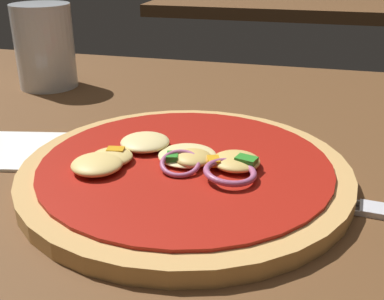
% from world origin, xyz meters
% --- Properties ---
extents(dining_table, '(1.11, 0.90, 0.04)m').
position_xyz_m(dining_table, '(0.00, 0.00, 0.02)').
color(dining_table, brown).
rests_on(dining_table, ground).
extents(pizza, '(0.29, 0.29, 0.03)m').
position_xyz_m(pizza, '(-0.00, 0.02, 0.05)').
color(pizza, tan).
rests_on(pizza, dining_table).
extents(beer_glass, '(0.08, 0.08, 0.12)m').
position_xyz_m(beer_glass, '(-0.27, 0.25, 0.09)').
color(beer_glass, silver).
rests_on(beer_glass, dining_table).
extents(background_table, '(0.84, 0.60, 0.04)m').
position_xyz_m(background_table, '(-0.05, 1.47, 0.02)').
color(background_table, brown).
rests_on(background_table, ground).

